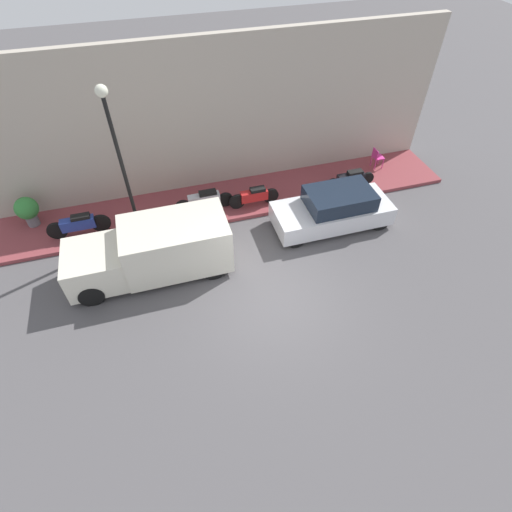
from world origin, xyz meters
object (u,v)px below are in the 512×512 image
(delivery_van, at_px, (152,250))
(scooter_silver, at_px, (204,200))
(cafe_chair, at_px, (377,157))
(motorcycle_red, at_px, (254,196))
(parked_car, at_px, (334,209))
(streetlamp, at_px, (116,143))
(motorcycle_blue, at_px, (79,224))
(motorcycle_black, at_px, (351,179))
(potted_plant, at_px, (27,210))

(delivery_van, relative_size, scooter_silver, 2.29)
(cafe_chair, bearing_deg, motorcycle_red, 100.37)
(parked_car, height_order, streetlamp, streetlamp)
(motorcycle_blue, xyz_separation_m, motorcycle_black, (-0.11, -10.04, -0.05))
(motorcycle_red, xyz_separation_m, motorcycle_blue, (0.14, 6.15, 0.04))
(motorcycle_red, height_order, scooter_silver, scooter_silver)
(parked_car, xyz_separation_m, potted_plant, (2.81, 10.17, 0.13))
(motorcycle_red, bearing_deg, motorcycle_black, -89.55)
(streetlamp, bearing_deg, motorcycle_blue, 81.80)
(delivery_van, bearing_deg, scooter_silver, -40.34)
(motorcycle_red, height_order, streetlamp, streetlamp)
(potted_plant, distance_m, cafe_chair, 13.30)
(motorcycle_red, height_order, motorcycle_blue, motorcycle_blue)
(motorcycle_red, distance_m, motorcycle_black, 3.89)
(motorcycle_red, xyz_separation_m, potted_plant, (1.15, 7.78, 0.25))
(delivery_van, bearing_deg, motorcycle_blue, 44.19)
(parked_car, height_order, motorcycle_red, parked_car)
(potted_plant, bearing_deg, scooter_silver, -98.59)
(motorcycle_black, distance_m, cafe_chair, 1.90)
(motorcycle_black, bearing_deg, potted_plant, 84.51)
(delivery_van, xyz_separation_m, cafe_chair, (3.20, -9.40, -0.28))
(motorcycle_red, relative_size, motorcycle_black, 0.94)
(cafe_chair, bearing_deg, motorcycle_blue, 94.27)
(parked_car, height_order, potted_plant, parked_car)
(motorcycle_black, relative_size, cafe_chair, 2.40)
(parked_car, height_order, cafe_chair, parked_car)
(parked_car, bearing_deg, motorcycle_black, -41.68)
(delivery_van, bearing_deg, cafe_chair, -71.19)
(scooter_silver, xyz_separation_m, cafe_chair, (0.76, -7.33, 0.06))
(scooter_silver, bearing_deg, motorcycle_black, -92.20)
(motorcycle_blue, height_order, cafe_chair, cafe_chair)
(parked_car, height_order, motorcycle_black, parked_car)
(parked_car, distance_m, potted_plant, 10.55)
(scooter_silver, bearing_deg, potted_plant, 81.41)
(motorcycle_red, distance_m, streetlamp, 5.14)
(delivery_van, relative_size, cafe_chair, 5.85)
(motorcycle_black, bearing_deg, streetlamp, 91.17)
(delivery_van, height_order, scooter_silver, delivery_van)
(delivery_van, xyz_separation_m, motorcycle_blue, (2.33, 2.27, -0.33))
(delivery_van, relative_size, motorcycle_black, 2.43)
(delivery_van, xyz_separation_m, potted_plant, (3.34, 3.90, -0.12))
(motorcycle_blue, bearing_deg, potted_plant, 58.24)
(motorcycle_blue, xyz_separation_m, potted_plant, (1.01, 1.63, 0.21))
(scooter_silver, height_order, motorcycle_black, scooter_silver)
(parked_car, distance_m, delivery_van, 6.30)
(scooter_silver, height_order, potted_plant, potted_plant)
(motorcycle_red, relative_size, cafe_chair, 2.25)
(scooter_silver, distance_m, streetlamp, 3.79)
(motorcycle_blue, distance_m, cafe_chair, 11.70)
(motorcycle_red, relative_size, motorcycle_blue, 0.91)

